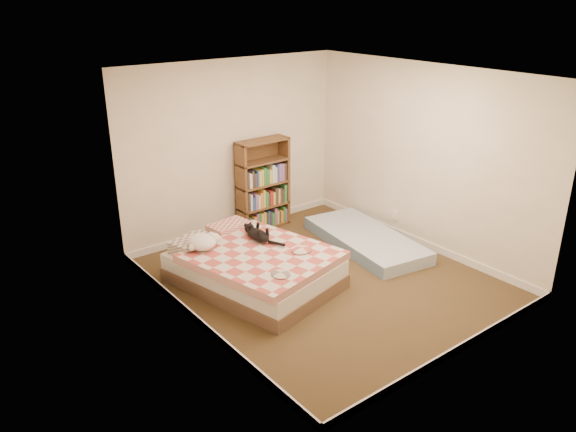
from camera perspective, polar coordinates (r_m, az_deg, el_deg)
room at (r=6.57m, az=3.80°, el=2.88°), size 3.51×4.01×2.51m
bed at (r=6.85m, az=-3.66°, el=-5.07°), size 1.74×2.17×0.51m
bookshelf at (r=8.38m, az=-2.63°, el=2.20°), size 0.82×0.28×1.36m
floor_mattress at (r=7.96m, az=7.90°, el=-2.40°), size 1.15×2.03×0.17m
black_cat at (r=6.98m, az=-3.21°, el=-1.83°), size 0.24×0.68×0.15m
white_dog at (r=6.78m, az=-8.60°, el=-2.63°), size 0.48×0.48×0.18m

